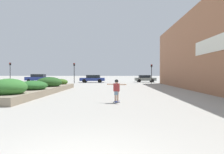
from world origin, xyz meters
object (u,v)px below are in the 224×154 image
(car_center_right, at_px, (38,78))
(car_rightmost, at_px, (145,78))
(car_center_left, at_px, (93,79))
(skateboard, at_px, (117,102))
(skateboarder, at_px, (117,88))
(traffic_light_right, at_px, (152,70))
(car_leftmost, at_px, (202,78))
(traffic_light_far_left, at_px, (10,69))
(traffic_light_left, at_px, (74,70))

(car_center_right, bearing_deg, car_rightmost, -93.27)
(car_rightmost, bearing_deg, car_center_left, -77.86)
(skateboard, bearing_deg, car_center_left, 122.78)
(skateboard, relative_size, car_center_left, 0.14)
(skateboarder, bearing_deg, car_center_left, 122.78)
(skateboarder, xyz_separation_m, traffic_light_right, (5.95, 23.13, 1.40))
(skateboarder, relative_size, car_center_right, 0.27)
(car_leftmost, relative_size, traffic_light_far_left, 1.07)
(skateboard, relative_size, traffic_light_right, 0.20)
(skateboarder, distance_m, traffic_light_left, 24.77)
(car_leftmost, xyz_separation_m, car_center_right, (-33.19, 2.12, 0.04))
(traffic_light_right, distance_m, traffic_light_far_left, 25.19)
(car_rightmost, xyz_separation_m, traffic_light_far_left, (-24.80, -4.80, 1.74))
(skateboard, relative_size, traffic_light_left, 0.18)
(skateboard, bearing_deg, skateboarder, 105.62)
(car_center_left, distance_m, car_rightmost, 10.46)
(skateboard, relative_size, traffic_light_far_left, 0.18)
(traffic_light_right, bearing_deg, traffic_light_left, 178.35)
(skateboarder, xyz_separation_m, car_rightmost, (5.57, 28.55, -0.12))
(skateboard, relative_size, car_rightmost, 0.16)
(car_rightmost, height_order, traffic_light_right, traffic_light_right)
(skateboard, height_order, car_center_right, car_center_right)
(car_center_left, distance_m, traffic_light_far_left, 14.90)
(skateboard, relative_size, skateboarder, 0.51)
(traffic_light_left, bearing_deg, traffic_light_far_left, 178.84)
(skateboard, distance_m, car_center_right, 34.18)
(traffic_light_right, bearing_deg, traffic_light_far_left, 178.58)
(car_center_left, bearing_deg, traffic_light_far_left, 100.11)
(car_rightmost, bearing_deg, skateboarder, -11.04)
(skateboard, xyz_separation_m, skateboarder, (0.00, 0.00, 0.80))
(car_center_left, bearing_deg, skateboard, -169.97)
(car_center_right, height_order, traffic_light_left, traffic_light_left)
(skateboard, distance_m, skateboarder, 0.80)
(skateboard, xyz_separation_m, traffic_light_far_left, (-19.24, 23.75, 2.42))
(skateboard, xyz_separation_m, traffic_light_right, (5.95, 23.13, 2.19))
(skateboarder, height_order, car_rightmost, car_rightmost)
(traffic_light_right, bearing_deg, car_leftmost, 23.45)
(skateboarder, relative_size, traffic_light_right, 0.39)
(traffic_light_left, bearing_deg, skateboard, -72.08)
(car_center_left, height_order, car_center_right, car_center_right)
(car_center_left, relative_size, car_center_right, 0.98)
(skateboarder, xyz_separation_m, car_center_left, (-4.66, 26.35, -0.09))
(skateboarder, bearing_deg, traffic_light_far_left, 151.75)
(traffic_light_far_left, bearing_deg, traffic_light_left, -1.16)
(skateboard, xyz_separation_m, car_rightmost, (5.57, 28.55, 0.68))
(traffic_light_right, bearing_deg, car_rightmost, 94.02)
(skateboard, height_order, car_leftmost, car_leftmost)
(skateboard, bearing_deg, traffic_light_far_left, 151.75)
(car_center_left, xyz_separation_m, car_center_right, (-12.02, 3.47, 0.05))
(skateboard, distance_m, car_center_left, 26.77)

